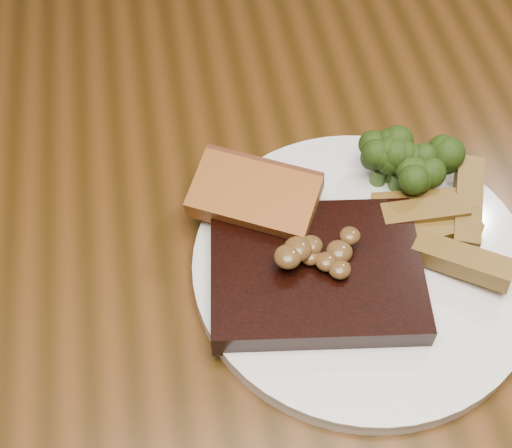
{
  "coord_description": "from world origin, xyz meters",
  "views": [
    {
      "loc": [
        -0.06,
        -0.34,
        1.24
      ],
      "look_at": [
        -0.0,
        -0.0,
        0.78
      ],
      "focal_mm": 50.0,
      "sensor_mm": 36.0,
      "label": 1
    }
  ],
  "objects": [
    {
      "name": "garlic_bread",
      "position": [
        -0.0,
        0.01,
        0.77
      ],
      "size": [
        0.11,
        0.09,
        0.02
      ],
      "primitive_type": "cube",
      "rotation": [
        0.0,
        0.0,
        -0.49
      ],
      "color": "#92521A",
      "rests_on": "plate"
    },
    {
      "name": "chair_far",
      "position": [
        -0.12,
        0.64,
        0.46
      ],
      "size": [
        0.49,
        0.49,
        0.84
      ],
      "rotation": [
        0.0,
        0.0,
        2.87
      ],
      "color": "black",
      "rests_on": "ground"
    },
    {
      "name": "steak",
      "position": [
        0.04,
        -0.05,
        0.77
      ],
      "size": [
        0.18,
        0.14,
        0.02
      ],
      "primitive_type": "cube",
      "rotation": [
        0.0,
        0.0,
        -0.13
      ],
      "color": "black",
      "rests_on": "plate"
    },
    {
      "name": "dining_table",
      "position": [
        0.0,
        0.0,
        0.66
      ],
      "size": [
        1.6,
        0.9,
        0.75
      ],
      "color": "#44260D",
      "rests_on": "ground"
    },
    {
      "name": "steak_bone",
      "position": [
        0.04,
        -0.11,
        0.77
      ],
      "size": [
        0.14,
        0.03,
        0.02
      ],
      "primitive_type": "cube",
      "rotation": [
        0.0,
        0.0,
        -0.13
      ],
      "color": "beige",
      "rests_on": "plate"
    },
    {
      "name": "mushroom_pile",
      "position": [
        0.04,
        -0.04,
        0.8
      ],
      "size": [
        0.06,
        0.06,
        0.03
      ],
      "primitive_type": null,
      "color": "#56391B",
      "rests_on": "steak"
    },
    {
      "name": "potato_wedges",
      "position": [
        0.15,
        -0.04,
        0.77
      ],
      "size": [
        0.11,
        0.11,
        0.02
      ],
      "primitive_type": null,
      "color": "brown",
      "rests_on": "plate"
    },
    {
      "name": "broccoli_cluster",
      "position": [
        0.12,
        0.03,
        0.78
      ],
      "size": [
        0.08,
        0.08,
        0.04
      ],
      "primitive_type": null,
      "color": "#20380C",
      "rests_on": "plate"
    },
    {
      "name": "plate",
      "position": [
        0.08,
        -0.04,
        0.76
      ],
      "size": [
        0.29,
        0.29,
        0.01
      ],
      "primitive_type": "cylinder",
      "rotation": [
        0.0,
        0.0,
        -0.07
      ],
      "color": "silver",
      "rests_on": "dining_table"
    }
  ]
}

